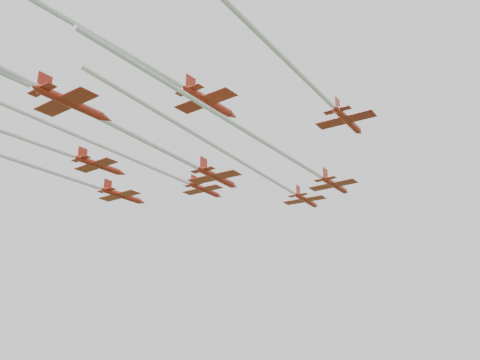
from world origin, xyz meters
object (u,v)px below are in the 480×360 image
Objects in this scene: jet_row2_left at (150,166)px; jet_row4_left at (36,143)px; jet_row2_right at (288,157)px; jet_row3_left at (61,175)px; jet_lead at (263,175)px; jet_row3_right at (310,84)px; jet_row3_mid at (168,153)px; jet_row4_right at (157,71)px.

jet_row2_left is 1.20× the size of jet_row4_left.
jet_row4_left is (-25.81, -26.17, 0.67)m from jet_row2_right.
jet_row3_left reaches higher than jet_row4_left.
jet_lead reaches higher than jet_row3_left.
jet_row3_right is at bearing -15.71° from jet_row2_left.
jet_lead is at bearing 67.30° from jet_row4_left.
jet_row3_mid is at bearing 4.31° from jet_row3_left.
jet_row4_right reaches higher than jet_lead.
jet_row3_mid is 1.13× the size of jet_row4_left.
jet_row2_left reaches higher than jet_row3_mid.
jet_row2_right is (12.43, -10.22, -2.85)m from jet_lead.
jet_row2_right is at bearing 42.89° from jet_row4_left.
jet_row4_left is 25.42m from jet_row4_right.
jet_row4_right reaches higher than jet_row3_left.
jet_lead reaches higher than jet_row4_left.
jet_row3_left is 36.50m from jet_row4_right.
jet_lead reaches higher than jet_row3_mid.
jet_row3_left is (-35.52, -15.93, 0.85)m from jet_row2_right.
jet_row2_right is 1.33× the size of jet_row4_right.
jet_row2_left reaches higher than jet_row3_right.
jet_row2_right is at bearing 126.46° from jet_row3_right.
jet_row2_left is at bearing 144.17° from jet_row3_mid.
jet_row3_mid is 25.41m from jet_row3_right.
jet_lead is 1.34× the size of jet_row3_right.
jet_row3_mid reaches higher than jet_row2_right.
jet_row4_left is (9.72, -10.24, -0.18)m from jet_row3_left.
jet_row4_right is (23.37, -19.35, 0.57)m from jet_row2_left.
jet_row3_mid is at bearing 129.77° from jet_row4_right.
jet_row3_mid is at bearing 171.47° from jet_row3_right.
jet_row2_right is at bearing 19.42° from jet_row3_left.
jet_lead is at bearing 80.64° from jet_row3_mid.
jet_row4_right is (12.50, -13.59, 2.71)m from jet_row3_mid.
jet_row3_mid is at bearing 44.65° from jet_row4_left.
jet_row4_left is 1.07× the size of jet_row4_right.
jet_row3_mid is at bearing -99.71° from jet_lead.
jet_row3_left is at bearing -178.90° from jet_row3_mid.
jet_row3_mid is (10.87, -5.75, -2.14)m from jet_row2_left.
jet_lead is at bearing 43.81° from jet_row3_left.
jet_row2_right is at bearing 86.10° from jet_row4_right.
jet_row3_mid is 18.87m from jet_row4_left.
jet_row3_mid is (-0.55, -22.56, -2.66)m from jet_lead.
jet_row3_left is 1.17× the size of jet_row4_left.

